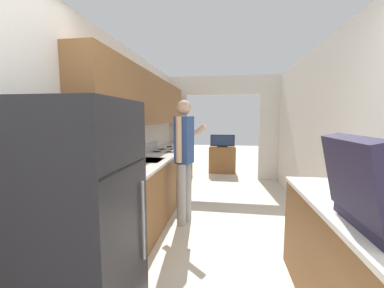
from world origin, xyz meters
TOP-DOWN VIEW (x-y plane):
  - wall_left at (-1.27, 2.37)m, footprint 0.38×7.37m
  - wall_right at (1.35, 1.88)m, footprint 0.06×7.37m
  - wall_far_with_doorway at (0.00, 5.00)m, footprint 3.04×0.06m
  - counter_left at (-1.02, 2.86)m, footprint 0.62×3.83m
  - counter_right at (1.02, 0.90)m, footprint 0.62×1.56m
  - refrigerator at (-0.94, 0.67)m, footprint 0.79×0.74m
  - range_oven at (-1.01, 3.37)m, footprint 0.66×0.77m
  - person at (-0.49, 2.39)m, footprint 0.55×0.45m
  - book_stack at (1.06, 0.98)m, footprint 0.27×0.32m
  - tv_cabinet at (-0.01, 5.61)m, footprint 0.72×0.42m
  - television at (-0.01, 5.57)m, footprint 0.65×0.16m
  - knife at (-1.07, 3.95)m, footprint 0.13×0.29m

SIDE VIEW (x-z plane):
  - tv_cabinet at x=-0.01m, z-range 0.00..0.71m
  - counter_right at x=1.02m, z-range 0.00..0.90m
  - counter_left at x=-1.02m, z-range 0.00..0.90m
  - range_oven at x=-1.01m, z-range -0.06..0.98m
  - refrigerator at x=-0.94m, z-range 0.00..1.63m
  - television at x=-0.01m, z-range 0.71..1.04m
  - knife at x=-1.07m, z-range 0.90..0.92m
  - book_stack at x=1.06m, z-range 0.90..0.98m
  - person at x=-0.49m, z-range 0.07..1.81m
  - wall_right at x=1.35m, z-range 0.00..2.50m
  - wall_far_with_doorway at x=0.00m, z-range 0.20..2.70m
  - wall_left at x=-1.27m, z-range 0.24..2.74m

